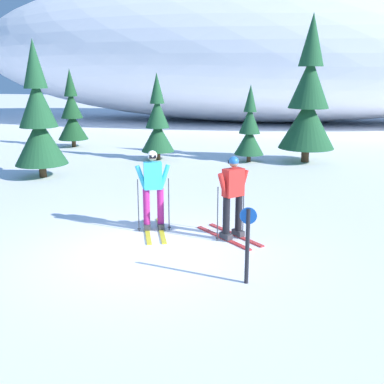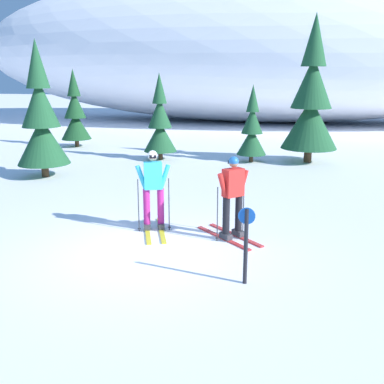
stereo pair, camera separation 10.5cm
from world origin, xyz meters
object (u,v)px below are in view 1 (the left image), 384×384
Objects in this scene: pine_tree_far_left at (72,115)px; trail_marker_post at (248,241)px; skier_cyan_jacket at (153,189)px; pine_tree_center_right at (250,130)px; pine_tree_center_left at (39,121)px; pine_tree_far_right at (308,102)px; pine_tree_center at (158,124)px; skier_red_jacket at (233,196)px.

trail_marker_post is (9.27, -12.94, -0.75)m from pine_tree_far_left.
skier_cyan_jacket is at bearing 134.84° from trail_marker_post.
skier_cyan_jacket is 8.68m from pine_tree_center_right.
pine_tree_center_right is at bearing 32.13° from pine_tree_center_left.
pine_tree_far_left is at bearing 170.78° from pine_tree_far_right.
pine_tree_far_left is at bearing 125.60° from trail_marker_post.
pine_tree_center is 3.64m from pine_tree_center_right.
pine_tree_far_left is 2.72× the size of trail_marker_post.
skier_cyan_jacket reaches higher than trail_marker_post.
skier_cyan_jacket is 0.50× the size of pine_tree_far_left.
pine_tree_center is at bearing -173.58° from pine_tree_far_right.
pine_tree_center_left reaches higher than skier_red_jacket.
pine_tree_center_left reaches higher than trail_marker_post.
skier_cyan_jacket is 8.59m from pine_tree_center.
skier_cyan_jacket is 3.22m from trail_marker_post.
pine_tree_far_left is at bearing 165.93° from pine_tree_center_right.
pine_tree_far_left is (-8.78, 10.85, 0.57)m from skier_red_jacket.
pine_tree_far_right is at bearing -9.22° from pine_tree_far_left.
skier_red_jacket is 0.49× the size of pine_tree_far_left.
pine_tree_center_left is 7.79m from pine_tree_center_right.
pine_tree_far_right reaches higher than pine_tree_far_left.
trail_marker_post is at bearing -96.78° from pine_tree_far_right.
pine_tree_center_right is 2.46m from pine_tree_far_right.
skier_cyan_jacket is 0.60× the size of pine_tree_center_right.
pine_tree_far_right is at bearing 10.15° from pine_tree_center_right.
pine_tree_center is 2.59× the size of trail_marker_post.
pine_tree_center_left is at bearing 146.39° from skier_red_jacket.
pine_tree_center_left is at bearing -127.31° from pine_tree_center.
pine_tree_center is 5.91m from pine_tree_far_right.
pine_tree_center_right is at bearing 92.33° from skier_red_jacket.
pine_tree_far_left is (-7.00, 10.67, 0.56)m from skier_cyan_jacket.
pine_tree_far_left reaches higher than skier_red_jacket.
pine_tree_center_right reaches higher than skier_red_jacket.
pine_tree_center_right is 0.54× the size of pine_tree_far_right.
pine_tree_center_left is (-6.93, 4.61, 0.94)m from skier_red_jacket.
skier_red_jacket is 0.40× the size of pine_tree_center_left.
pine_tree_center is at bearing -26.36° from pine_tree_far_left.
skier_cyan_jacket is 12.77m from pine_tree_far_left.
pine_tree_far_right is (2.18, 0.39, 1.08)m from pine_tree_center_right.
trail_marker_post is (2.26, -2.28, -0.18)m from skier_cyan_jacket.
pine_tree_center reaches higher than skier_cyan_jacket.
pine_tree_far_right is at bearing 68.09° from skier_cyan_jacket.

